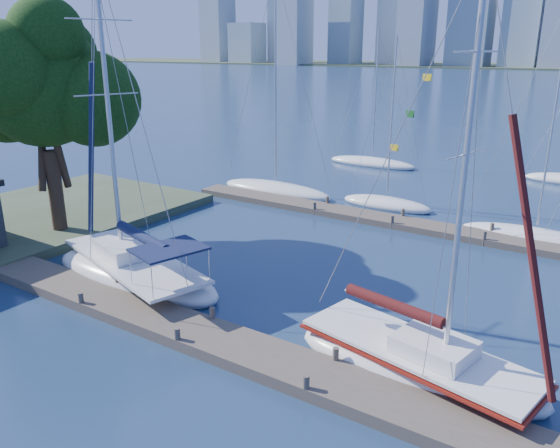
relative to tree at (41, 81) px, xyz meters
The scene contains 11 objects.
ground 15.97m from the tree, 17.02° to the right, with size 700.00×700.00×0.00m, color #162C47.
near_dock 15.87m from the tree, 17.02° to the right, with size 26.00×2.00×0.40m, color #4E4339.
far_dock 20.88m from the tree, 38.37° to the left, with size 30.00×1.80×0.36m, color #4E4339.
shore 8.85m from the tree, 165.23° to the right, with size 12.00×22.00×0.50m, color #38472D.
tree is the anchor object (origin of this frame).
sailboat_navy 10.60m from the tree, 13.54° to the right, with size 9.65×5.48×14.10m.
sailboat_maroon 21.61m from the tree, ahead, with size 8.26×4.09×12.58m.
bg_boat_0 16.74m from the tree, 73.00° to the left, with size 8.68×2.58×14.73m.
bg_boat_1 20.96m from the tree, 51.27° to the left, with size 6.22×3.61×10.68m.
bg_boat_3 26.33m from the tree, 32.32° to the left, with size 7.72×4.94×12.35m.
bg_boat_6 28.42m from the tree, 77.42° to the left, with size 7.99×2.81×11.43m.
Camera 1 is at (11.76, -12.50, 9.66)m, focal length 35.00 mm.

